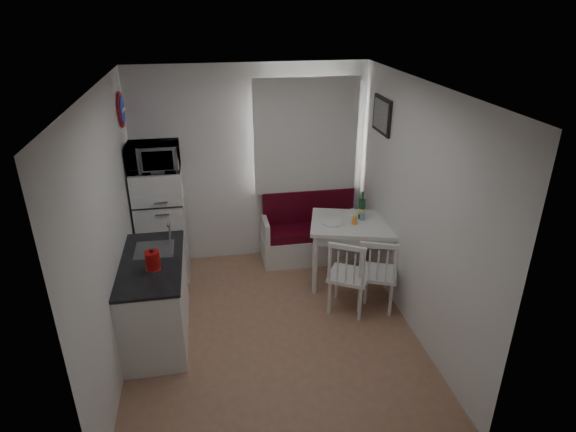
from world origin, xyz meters
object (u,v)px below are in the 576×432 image
kitchen_counter (156,298)px  wine_bottle (362,205)px  chair_right (381,268)px  kettle (153,260)px  bench (310,237)px  fridge (162,224)px  dining_table (357,229)px  chair_left (352,270)px  microwave (153,157)px

kitchen_counter → wine_bottle: size_ratio=3.81×
chair_right → kettle: bearing=-152.9°
kitchen_counter → chair_right: kitchen_counter is taller
bench → fridge: size_ratio=0.90×
chair_right → fridge: (-2.43, 1.24, 0.16)m
dining_table → chair_left: size_ratio=2.14×
chair_left → microwave: (-2.10, 1.19, 1.04)m
bench → dining_table: size_ratio=1.04×
kitchen_counter → fridge: (0.02, 1.24, 0.27)m
wine_bottle → fridge: bearing=168.9°
kitchen_counter → dining_table: (2.37, 0.67, 0.28)m
chair_left → kitchen_counter: bearing=-150.5°
chair_left → microwave: size_ratio=1.00×
microwave → wine_bottle: bearing=-10.0°
kitchen_counter → wine_bottle: wine_bottle is taller
kitchen_counter → chair_right: (2.45, 0.00, 0.11)m
dining_table → bench: bearing=136.7°
dining_table → wine_bottle: size_ratio=3.65×
bench → dining_table: bench is taller
fridge → microwave: (0.00, -0.05, 0.89)m
kettle → dining_table: bearing=20.4°
kitchen_counter → microwave: size_ratio=2.24×
chair_right → chair_left: bearing=-157.5°
bench → microwave: size_ratio=2.23×
fridge → kitchen_counter: bearing=-90.9°
chair_left → kettle: size_ratio=2.64×
microwave → chair_left: bearing=-29.6°
chair_left → fridge: fridge is taller
kitchen_counter → dining_table: size_ratio=1.04×
bench → wine_bottle: 1.04m
chair_right → microwave: bearing=176.3°
kitchen_counter → bench: bearing=34.9°
microwave → chair_right: bearing=-26.1°
chair_left → fridge: (-2.10, 1.24, 0.16)m
kettle → wine_bottle: wine_bottle is taller
bench → microwave: 2.33m
bench → kettle: bearing=-140.7°
kitchen_counter → kettle: (0.05, -0.20, 0.56)m
bench → microwave: bearing=-175.2°
dining_table → fridge: bearing=-178.6°
dining_table → chair_right: 0.69m
microwave → kettle: bearing=-88.8°
kitchen_counter → kettle: 0.59m
fridge → kettle: fridge is taller
microwave → wine_bottle: 2.54m
dining_table → microwave: bearing=-177.4°
kettle → microwave: bearing=91.2°
bench → fridge: (-1.93, -0.11, 0.41)m
kitchen_counter → kettle: kitchen_counter is taller
dining_table → chair_left: (-0.25, -0.66, -0.16)m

